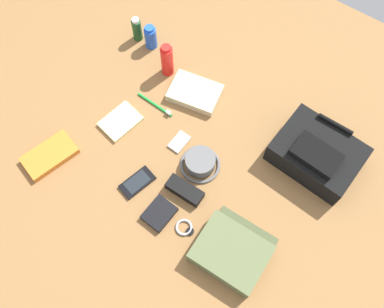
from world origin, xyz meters
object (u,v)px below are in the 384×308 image
Objects in this scene: sunglasses_case at (185,190)px; notepad at (121,121)px; toiletry_pouch at (232,252)px; toothbrush at (157,106)px; wristwatch at (185,228)px; folded_towel at (195,93)px; paperback_novel at (50,156)px; shampoo_bottle at (137,29)px; sunscreen_spray at (167,60)px; backpack at (317,154)px; media_player at (179,142)px; wallet at (159,213)px; cell_phone at (137,182)px; deodorant_spray at (151,37)px; bucket_hat at (200,163)px.

notepad is at bearing 164.80° from sunglasses_case.
toiletry_pouch is 1.75× the size of sunglasses_case.
toiletry_pouch reaches higher than toothbrush.
folded_towel reaches higher than wristwatch.
shampoo_bottle is at bearing 95.33° from paperback_novel.
wristwatch is at bearing -49.40° from sunscreen_spray.
media_player is (-0.46, -0.23, -0.05)m from backpack.
notepad is (-0.45, 0.21, 0.00)m from wristwatch.
wallet is 0.41m from notepad.
wallet is (0.33, -0.52, -0.07)m from sunscreen_spray.
notepad is (-0.21, 0.17, 0.00)m from cell_phone.
notepad is at bearing -122.62° from folded_towel.
deodorant_spray is at bearing 174.13° from backpack.
folded_towel is (0.17, 0.27, 0.01)m from notepad.
wallet is 0.55× the size of folded_towel.
shampoo_bottle is at bearing 174.63° from backpack.
wristwatch is at bearing 8.91° from wallet.
shampoo_bottle is 0.42m from notepad.
folded_towel is (-0.04, 0.44, 0.01)m from cell_phone.
toothbrush is at bearing -69.53° from sunscreen_spray.
folded_towel is at bearing -11.46° from sunscreen_spray.
bucket_hat is 1.02× the size of notepad.
shampoo_bottle is at bearing 139.77° from sunglasses_case.
paperback_novel reaches higher than wallet.
wristwatch is at bearing -117.23° from backpack.
media_player is 0.25m from notepad.
media_player is 0.29m from wallet.
media_player is 1.22× the size of wristwatch.
notepad is at bearing 163.13° from toiletry_pouch.
toiletry_pouch is 3.46× the size of wristwatch.
paperback_novel is 1.30× the size of toothbrush.
wristwatch is (0.58, 0.06, -0.01)m from paperback_novel.
deodorant_spray is at bearing 152.97° from sunscreen_spray.
wristwatch is at bearing -68.82° from bucket_hat.
toiletry_pouch reaches higher than sunglasses_case.
folded_towel is (0.30, 0.54, 0.01)m from paperback_novel.
toiletry_pouch is at bearing -20.89° from sunglasses_case.
bucket_hat reaches higher than wristwatch.
toiletry_pouch is 1.60× the size of bucket_hat.
toiletry_pouch is at bearing -36.65° from deodorant_spray.
paperback_novel is at bearing -119.44° from folded_towel.
folded_towel is at bearing 127.74° from bucket_hat.
backpack is 0.90m from shampoo_bottle.
notepad is (0.12, -0.37, -0.05)m from deodorant_spray.
media_player is at bearing 128.25° from wristwatch.
paperback_novel is 0.49m from media_player.
media_player is at bearing 164.43° from bucket_hat.
paperback_novel is at bearing -104.64° from notepad.
media_player is 0.62× the size of sunglasses_case.
backpack reaches higher than folded_towel.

